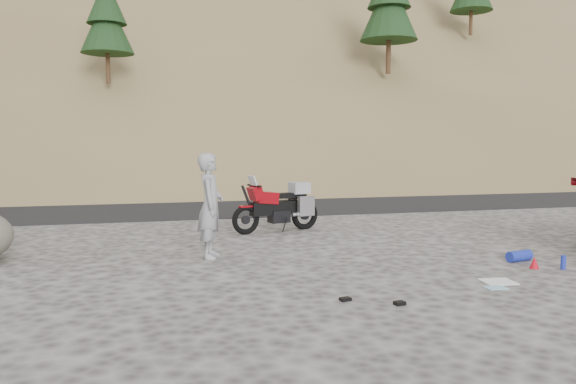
# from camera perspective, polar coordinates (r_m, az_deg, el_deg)

# --- Properties ---
(ground) EXTENTS (140.00, 140.00, 0.00)m
(ground) POSITION_cam_1_polar(r_m,az_deg,el_deg) (9.35, 3.00, -7.12)
(ground) COLOR #403D3B
(ground) RESTS_ON ground
(road) EXTENTS (120.00, 7.00, 0.05)m
(road) POSITION_cam_1_polar(r_m,az_deg,el_deg) (18.04, -5.56, -1.19)
(road) COLOR black
(road) RESTS_ON ground
(hillside) EXTENTS (120.00, 73.00, 46.72)m
(hillside) POSITION_cam_1_polar(r_m,az_deg,el_deg) (50.49, -11.50, 15.44)
(hillside) COLOR brown
(hillside) RESTS_ON ground
(motorcycle) EXTENTS (2.10, 0.98, 1.28)m
(motorcycle) POSITION_cam_1_polar(r_m,az_deg,el_deg) (12.39, -0.78, -1.52)
(motorcycle) COLOR black
(motorcycle) RESTS_ON ground
(man) EXTENTS (0.57, 0.74, 1.79)m
(man) POSITION_cam_1_polar(r_m,az_deg,el_deg) (9.79, -7.82, -6.60)
(man) COLOR gray
(man) RESTS_ON ground
(gear_white_cloth) EXTENTS (0.47, 0.43, 0.01)m
(gear_white_cloth) POSITION_cam_1_polar(r_m,az_deg,el_deg) (8.59, 20.56, -8.52)
(gear_white_cloth) COLOR white
(gear_white_cloth) RESTS_ON ground
(gear_blue_mat) EXTENTS (0.48, 0.27, 0.18)m
(gear_blue_mat) POSITION_cam_1_polar(r_m,az_deg,el_deg) (10.14, 22.43, -6.02)
(gear_blue_mat) COLOR #1A2BA1
(gear_blue_mat) RESTS_ON ground
(gear_bottle) EXTENTS (0.09, 0.09, 0.22)m
(gear_bottle) POSITION_cam_1_polar(r_m,az_deg,el_deg) (9.80, 26.18, -6.43)
(gear_bottle) COLOR #1A2BA1
(gear_bottle) RESTS_ON ground
(gear_funnel) EXTENTS (0.15, 0.15, 0.19)m
(gear_funnel) POSITION_cam_1_polar(r_m,az_deg,el_deg) (9.66, 23.75, -6.59)
(gear_funnel) COLOR red
(gear_funnel) RESTS_ON ground
(gear_glove_a) EXTENTS (0.15, 0.12, 0.04)m
(gear_glove_a) POSITION_cam_1_polar(r_m,az_deg,el_deg) (7.19, 5.84, -10.77)
(gear_glove_a) COLOR black
(gear_glove_a) RESTS_ON ground
(gear_glove_b) EXTENTS (0.14, 0.12, 0.04)m
(gear_glove_b) POSITION_cam_1_polar(r_m,az_deg,el_deg) (7.11, 11.27, -11.01)
(gear_glove_b) COLOR black
(gear_glove_b) RESTS_ON ground
(gear_blue_cloth) EXTENTS (0.28, 0.21, 0.01)m
(gear_blue_cloth) POSITION_cam_1_polar(r_m,az_deg,el_deg) (8.23, 20.35, -9.11)
(gear_blue_cloth) COLOR #8CBFD9
(gear_blue_cloth) RESTS_ON ground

